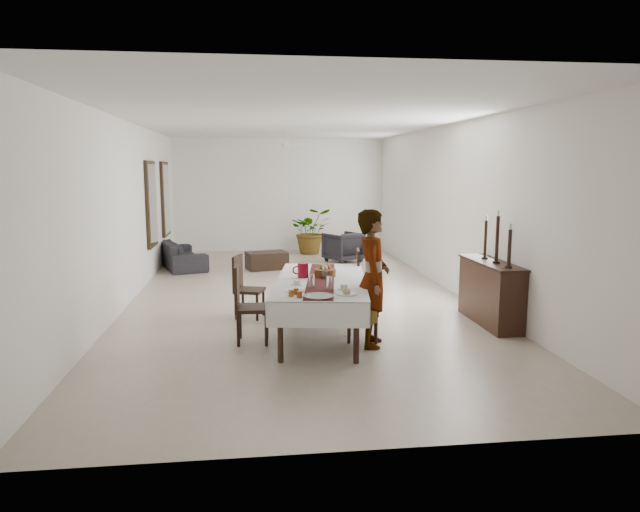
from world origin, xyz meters
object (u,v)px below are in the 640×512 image
Objects in this scene: dining_table_top at (321,282)px; sideboard_body at (490,293)px; sofa at (182,255)px; red_pitcher at (303,270)px; woman at (373,278)px.

sideboard_body is at bearing 14.93° from dining_table_top.
dining_table_top is at bearing -173.81° from sofa.
red_pitcher is at bearing -178.12° from sideboard_body.
red_pitcher is 0.14× the size of sideboard_body.
dining_table_top is 12.00× the size of red_pitcher.
woman is (0.86, -0.77, 0.01)m from red_pitcher.
dining_table_top is 1.21× the size of sofa.
red_pitcher reaches higher than sofa.
woman is 2.25m from sideboard_body.
dining_table_top is 0.86m from woman.
sofa is at bearing 122.25° from dining_table_top.
sofa is (-2.62, 6.01, -0.46)m from dining_table_top.
red_pitcher is at bearing 61.29° from woman.
woman is 7.37m from sofa.
red_pitcher is 0.10× the size of sofa.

